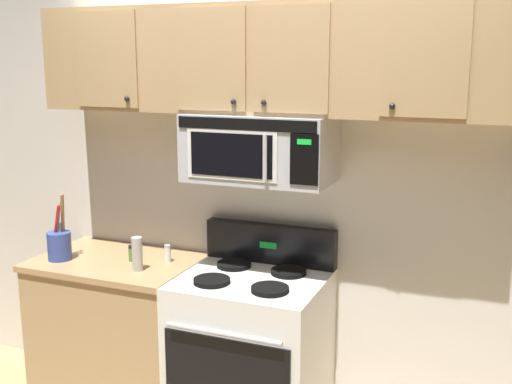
# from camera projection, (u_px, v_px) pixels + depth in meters

# --- Properties ---
(back_wall) EXTENTS (5.20, 0.10, 2.70)m
(back_wall) POSITION_uv_depth(u_px,v_px,m) (276.00, 182.00, 3.52)
(back_wall) COLOR silver
(back_wall) RESTS_ON ground_plane
(stove_range) EXTENTS (0.76, 0.69, 1.12)m
(stove_range) POSITION_uv_depth(u_px,v_px,m) (251.00, 354.00, 3.37)
(stove_range) COLOR white
(stove_range) RESTS_ON ground_plane
(over_range_microwave) EXTENTS (0.76, 0.43, 0.35)m
(over_range_microwave) POSITION_uv_depth(u_px,v_px,m) (260.00, 148.00, 3.25)
(over_range_microwave) COLOR #B7BABF
(upper_cabinets) EXTENTS (2.50, 0.36, 0.55)m
(upper_cabinets) POSITION_uv_depth(u_px,v_px,m) (262.00, 59.00, 3.18)
(upper_cabinets) COLOR tan
(counter_segment) EXTENTS (0.93, 0.65, 0.90)m
(counter_segment) POSITION_uv_depth(u_px,v_px,m) (121.00, 332.00, 3.69)
(counter_segment) COLOR tan
(counter_segment) RESTS_ON ground_plane
(utensil_crock_blue) EXTENTS (0.13, 0.13, 0.38)m
(utensil_crock_blue) POSITION_uv_depth(u_px,v_px,m) (59.00, 243.00, 3.57)
(utensil_crock_blue) COLOR #384C9E
(utensil_crock_blue) RESTS_ON counter_segment
(salt_shaker) EXTENTS (0.04, 0.04, 0.10)m
(salt_shaker) POSITION_uv_depth(u_px,v_px,m) (168.00, 254.00, 3.54)
(salt_shaker) COLOR white
(salt_shaker) RESTS_ON counter_segment
(pepper_mill) EXTENTS (0.06, 0.06, 0.19)m
(pepper_mill) POSITION_uv_depth(u_px,v_px,m) (137.00, 254.00, 3.39)
(pepper_mill) COLOR #B7B2A8
(pepper_mill) RESTS_ON counter_segment
(spice_jar) EXTENTS (0.04, 0.04, 0.09)m
(spice_jar) POSITION_uv_depth(u_px,v_px,m) (132.00, 253.00, 3.56)
(spice_jar) COLOR #4C7F33
(spice_jar) RESTS_ON counter_segment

